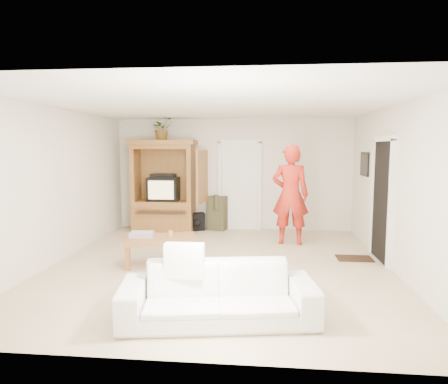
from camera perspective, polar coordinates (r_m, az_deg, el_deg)
The scene contains 19 objects.
floor at distance 6.69m, azimuth -0.64°, elevation -10.41°, with size 6.00×6.00×0.00m, color tan.
ceiling at distance 6.44m, azimuth -0.67°, elevation 12.33°, with size 6.00×6.00×0.00m, color white.
wall_back at distance 9.41m, azimuth 1.35°, elevation 2.53°, with size 5.50×5.50×0.00m, color silver.
wall_front at distance 3.50m, azimuth -6.07°, elevation -4.09°, with size 5.50×5.50×0.00m, color silver.
wall_left at distance 7.27m, azimuth -22.74°, elevation 0.89°, with size 6.00×6.00×0.00m, color silver.
wall_right at distance 6.72m, azimuth 23.36°, elevation 0.45°, with size 6.00×6.00×0.00m, color silver.
armoire at distance 9.37m, azimuth -8.47°, elevation 0.04°, with size 1.82×1.14×2.10m.
door_back at distance 9.40m, azimuth 2.25°, elevation 0.80°, with size 0.85×0.05×2.04m, color white.
doorway_right at distance 7.31m, azimuth 21.66°, elevation -1.25°, with size 0.05×0.90×2.04m, color black.
framed_picture at distance 8.52m, azimuth 19.45°, elevation 3.78°, with size 0.03×0.60×0.48m, color black.
doormat at distance 7.40m, azimuth 18.13°, elevation -9.00°, with size 0.60×0.40×0.02m, color #382316.
plant at distance 9.30m, azimuth -8.81°, elevation 8.97°, with size 0.48×0.41×0.53m, color #4C7238.
man at distance 8.05m, azimuth 9.45°, elevation -0.40°, with size 0.73×0.48×1.99m, color red.
sofa at distance 4.59m, azimuth -0.82°, elevation -14.28°, with size 2.16×0.84×0.63m, color silver.
coffee_table at distance 6.75m, azimuth -9.13°, elevation -6.88°, with size 1.36×1.03×0.45m.
towel at distance 6.82m, azimuth -11.66°, elevation -5.96°, with size 0.38×0.28×0.08m, color #FB535D.
candle at distance 6.74m, azimuth -7.66°, elevation -5.94°, with size 0.08×0.08×0.10m, color tan.
backpack_black at distance 9.35m, azimuth -3.83°, elevation -4.31°, with size 0.33×0.19×0.40m, color black, non-canonical shape.
backpack_olive at distance 9.40m, azimuth -0.98°, elevation -3.02°, with size 0.42×0.31×0.79m, color #47442B, non-canonical shape.
Camera 1 is at (0.70, -6.37, 1.93)m, focal length 32.00 mm.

